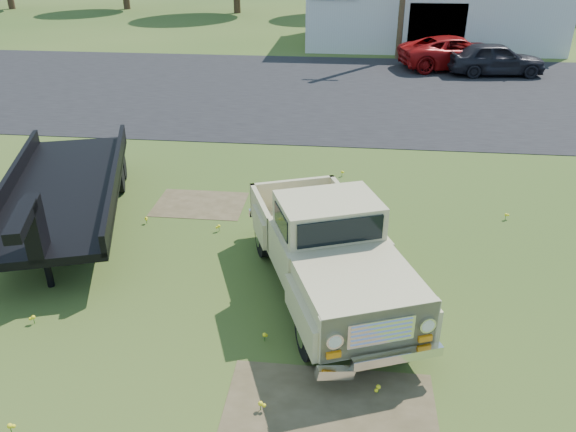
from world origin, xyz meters
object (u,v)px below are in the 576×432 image
object	(u,v)px
flatbed_trailer	(63,183)
dark_sedan	(496,59)
vintage_pickup_truck	(327,247)
red_pickup	(456,53)

from	to	relation	value
flatbed_trailer	dark_sedan	xyz separation A→B (m)	(13.01, 16.44, -0.23)
vintage_pickup_truck	dark_sedan	world-z (taller)	vintage_pickup_truck
vintage_pickup_truck	red_pickup	size ratio (longest dim) A/B	0.97
dark_sedan	flatbed_trailer	bearing A→B (deg)	135.78
flatbed_trailer	red_pickup	bearing A→B (deg)	39.25
flatbed_trailer	red_pickup	world-z (taller)	flatbed_trailer
red_pickup	dark_sedan	bearing A→B (deg)	-140.12
red_pickup	dark_sedan	xyz separation A→B (m)	(1.62, -1.21, -0.02)
vintage_pickup_truck	flatbed_trailer	bearing A→B (deg)	139.20
flatbed_trailer	red_pickup	distance (m)	21.01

